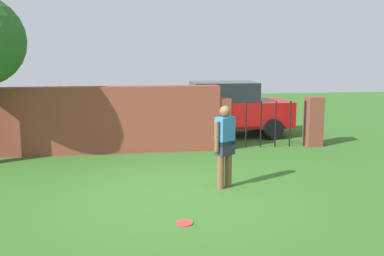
% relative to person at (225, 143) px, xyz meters
% --- Properties ---
extents(ground_plane, '(40.00, 40.00, 0.00)m').
position_rel_person_xyz_m(ground_plane, '(-0.92, -0.16, -0.90)').
color(ground_plane, '#336623').
extents(brick_wall, '(6.09, 0.50, 1.75)m').
position_rel_person_xyz_m(brick_wall, '(-2.42, 3.53, -0.02)').
color(brick_wall, brown).
rests_on(brick_wall, ground).
extents(person, '(0.46, 0.38, 1.62)m').
position_rel_person_xyz_m(person, '(0.00, 0.00, 0.00)').
color(person, brown).
rests_on(person, ground).
extents(fence_gate, '(3.11, 0.44, 1.40)m').
position_rel_person_xyz_m(fence_gate, '(2.06, 3.53, -0.20)').
color(fence_gate, brown).
rests_on(fence_gate, ground).
extents(car, '(4.22, 1.96, 1.72)m').
position_rel_person_xyz_m(car, '(1.20, 5.44, -0.04)').
color(car, '#A51111').
rests_on(car, ground).
extents(frisbee_red, '(0.27, 0.27, 0.02)m').
position_rel_person_xyz_m(frisbee_red, '(-1.03, -1.75, -0.89)').
color(frisbee_red, red).
rests_on(frisbee_red, ground).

